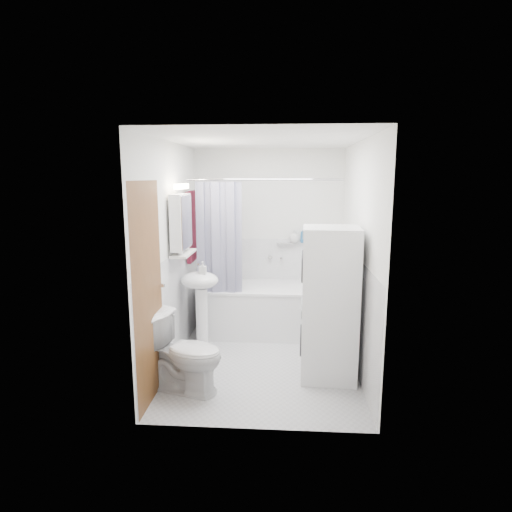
# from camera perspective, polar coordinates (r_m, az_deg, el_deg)

# --- Properties ---
(floor) EXTENTS (2.60, 2.60, 0.00)m
(floor) POSITION_cam_1_polar(r_m,az_deg,el_deg) (4.91, 0.98, -13.89)
(floor) COLOR silver
(floor) RESTS_ON ground
(room_walls) EXTENTS (2.60, 2.60, 2.60)m
(room_walls) POSITION_cam_1_polar(r_m,az_deg,el_deg) (4.51, 1.04, 3.59)
(room_walls) COLOR white
(room_walls) RESTS_ON ground
(wainscot) EXTENTS (1.98, 2.58, 2.58)m
(wainscot) POSITION_cam_1_polar(r_m,az_deg,el_deg) (4.98, 1.17, -6.19)
(wainscot) COLOR white
(wainscot) RESTS_ON ground
(door) EXTENTS (0.05, 2.00, 2.00)m
(door) POSITION_cam_1_polar(r_m,az_deg,el_deg) (4.22, -12.39, -3.87)
(door) COLOR brown
(door) RESTS_ON ground
(bathtub) EXTENTS (1.66, 0.78, 0.63)m
(bathtub) POSITION_cam_1_polar(r_m,az_deg,el_deg) (5.65, 1.23, -6.81)
(bathtub) COLOR white
(bathtub) RESTS_ON ground
(tub_spout) EXTENTS (0.04, 0.12, 0.04)m
(tub_spout) POSITION_cam_1_polar(r_m,az_deg,el_deg) (5.82, 3.37, -0.20)
(tub_spout) COLOR silver
(tub_spout) RESTS_ON room_walls
(curtain_rod) EXTENTS (1.84, 0.02, 0.02)m
(curtain_rod) POSITION_cam_1_polar(r_m,az_deg,el_deg) (5.06, 1.13, 10.16)
(curtain_rod) COLOR silver
(curtain_rod) RESTS_ON room_walls
(shower_curtain) EXTENTS (0.55, 0.02, 1.45)m
(shower_curtain) POSITION_cam_1_polar(r_m,az_deg,el_deg) (5.18, -4.93, 1.80)
(shower_curtain) COLOR #151342
(shower_curtain) RESTS_ON curtain_rod
(sink) EXTENTS (0.44, 0.37, 1.04)m
(sink) POSITION_cam_1_polar(r_m,az_deg,el_deg) (5.04, -7.45, -4.85)
(sink) COLOR white
(sink) RESTS_ON ground
(medicine_cabinet) EXTENTS (0.13, 0.50, 0.71)m
(medicine_cabinet) POSITION_cam_1_polar(r_m,az_deg,el_deg) (4.73, -9.95, 4.71)
(medicine_cabinet) COLOR white
(medicine_cabinet) RESTS_ON room_walls
(shelf) EXTENTS (0.18, 0.54, 0.02)m
(shelf) POSITION_cam_1_polar(r_m,az_deg,el_deg) (4.78, -9.64, 0.35)
(shelf) COLOR silver
(shelf) RESTS_ON room_walls
(shower_caddy) EXTENTS (0.22, 0.06, 0.02)m
(shower_caddy) POSITION_cam_1_polar(r_m,az_deg,el_deg) (5.78, 3.89, 1.72)
(shower_caddy) COLOR silver
(shower_caddy) RESTS_ON room_walls
(towel) EXTENTS (0.07, 0.37, 0.89)m
(towel) POSITION_cam_1_polar(r_m,az_deg,el_deg) (5.38, -8.62, 4.09)
(towel) COLOR #570E1C
(towel) RESTS_ON room_walls
(washer_dryer) EXTENTS (0.58, 0.57, 1.55)m
(washer_dryer) POSITION_cam_1_polar(r_m,az_deg,el_deg) (4.38, 9.74, -6.28)
(washer_dryer) COLOR white
(washer_dryer) RESTS_ON ground
(toilet) EXTENTS (0.86, 0.63, 0.75)m
(toilet) POSITION_cam_1_polar(r_m,az_deg,el_deg) (4.23, -9.53, -12.66)
(toilet) COLOR white
(toilet) RESTS_ON ground
(soap_pump) EXTENTS (0.08, 0.17, 0.08)m
(soap_pump) POSITION_cam_1_polar(r_m,az_deg,el_deg) (4.93, -7.11, -2.23)
(soap_pump) COLOR gray
(soap_pump) RESTS_ON sink
(shelf_bottle) EXTENTS (0.07, 0.18, 0.07)m
(shelf_bottle) POSITION_cam_1_polar(r_m,az_deg,el_deg) (4.62, -10.09, 0.61)
(shelf_bottle) COLOR gray
(shelf_bottle) RESTS_ON shelf
(shelf_cup) EXTENTS (0.10, 0.09, 0.10)m
(shelf_cup) POSITION_cam_1_polar(r_m,az_deg,el_deg) (4.88, -9.34, 1.32)
(shelf_cup) COLOR gray
(shelf_cup) RESTS_ON shelf
(shampoo_a) EXTENTS (0.13, 0.17, 0.13)m
(shampoo_a) POSITION_cam_1_polar(r_m,az_deg,el_deg) (5.77, 5.12, 2.45)
(shampoo_a) COLOR gray
(shampoo_a) RESTS_ON shower_caddy
(shampoo_b) EXTENTS (0.08, 0.21, 0.08)m
(shampoo_b) POSITION_cam_1_polar(r_m,az_deg,el_deg) (5.78, 6.30, 2.18)
(shampoo_b) COLOR #245B91
(shampoo_b) RESTS_ON shower_caddy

